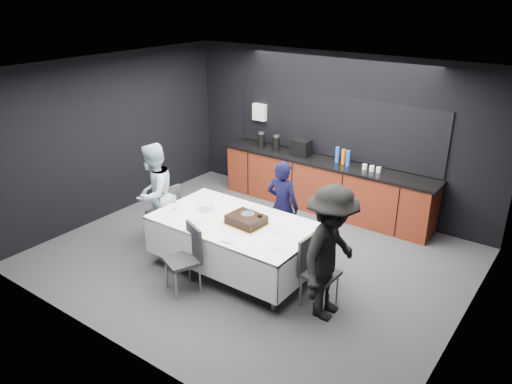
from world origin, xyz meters
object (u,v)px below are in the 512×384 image
(chair_right, at_px, (315,266))
(person_right, at_px, (331,253))
(person_left, at_px, (154,194))
(person_center, at_px, (282,206))
(chair_left, at_px, (166,209))
(champagne_flute, at_px, (175,199))
(plate_stack, at_px, (206,207))
(chair_near, at_px, (187,254))
(party_table, at_px, (235,230))
(cake_assembly, at_px, (246,220))

(chair_right, distance_m, person_right, 0.44)
(person_left, bearing_deg, person_center, 103.70)
(person_center, bearing_deg, person_right, 138.88)
(chair_left, relative_size, person_right, 0.53)
(person_center, relative_size, person_left, 0.90)
(champagne_flute, bearing_deg, person_right, 0.93)
(champagne_flute, relative_size, person_left, 0.14)
(plate_stack, relative_size, chair_right, 0.23)
(champagne_flute, xyz_separation_m, person_center, (1.16, 1.11, -0.21))
(chair_near, relative_size, person_right, 0.53)
(plate_stack, xyz_separation_m, person_left, (-1.01, -0.08, -0.02))
(chair_near, distance_m, person_left, 1.57)
(party_table, relative_size, chair_left, 2.51)
(chair_left, bearing_deg, plate_stack, -3.78)
(person_left, bearing_deg, plate_stack, 80.20)
(party_table, xyz_separation_m, chair_near, (-0.21, -0.76, -0.11))
(party_table, xyz_separation_m, chair_left, (-1.48, 0.10, -0.11))
(party_table, bearing_deg, chair_near, -105.48)
(chair_left, bearing_deg, party_table, -3.83)
(person_left, relative_size, person_right, 0.94)
(person_center, bearing_deg, chair_left, 22.21)
(plate_stack, bearing_deg, chair_left, 176.22)
(chair_near, bearing_deg, plate_stack, 113.98)
(party_table, xyz_separation_m, person_left, (-1.58, -0.04, 0.17))
(cake_assembly, xyz_separation_m, chair_near, (-0.40, -0.78, -0.31))
(party_table, bearing_deg, chair_left, 176.17)
(party_table, distance_m, cake_assembly, 0.28)
(chair_left, relative_size, chair_right, 1.00)
(plate_stack, xyz_separation_m, chair_left, (-0.92, 0.06, -0.30))
(plate_stack, height_order, chair_left, chair_left)
(party_table, distance_m, chair_near, 0.80)
(cake_assembly, relative_size, chair_left, 0.59)
(chair_near, xyz_separation_m, person_center, (0.41, 1.67, 0.19))
(champagne_flute, distance_m, chair_near, 1.02)
(champagne_flute, relative_size, chair_near, 0.24)
(party_table, height_order, chair_near, chair_near)
(cake_assembly, bearing_deg, person_left, -178.07)
(party_table, relative_size, cake_assembly, 4.23)
(chair_right, bearing_deg, chair_left, 177.08)
(chair_right, height_order, person_center, person_center)
(person_left, bearing_deg, chair_near, 47.90)
(plate_stack, relative_size, champagne_flute, 0.96)
(chair_near, distance_m, person_center, 1.73)
(chair_near, xyz_separation_m, person_right, (1.80, 0.60, 0.33))
(party_table, distance_m, chair_right, 1.33)
(person_left, distance_m, person_right, 3.17)
(chair_left, bearing_deg, person_center, 25.63)
(party_table, xyz_separation_m, chair_right, (1.32, -0.04, -0.11))
(party_table, height_order, person_center, person_center)
(chair_left, relative_size, chair_near, 1.00)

